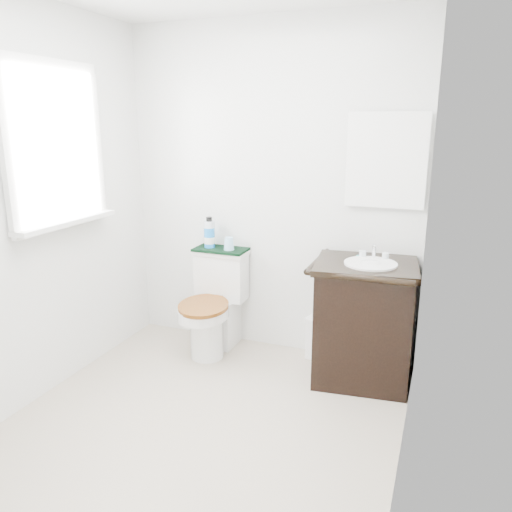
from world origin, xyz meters
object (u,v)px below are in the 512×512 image
Objects in this scene: trash_bin at (322,338)px; cup at (229,244)px; toilet at (215,308)px; vanity at (363,319)px; mouthwash_bottle at (209,234)px.

trash_bin is 3.29× the size of cup.
vanity reaches higher than toilet.
vanity is 1.31m from mouthwash_bottle.
trash_bin is (-0.32, 0.20, -0.27)m from vanity.
cup is at bearing 52.95° from toilet.
toilet is 7.81× the size of cup.
trash_bin is at bearing 9.18° from toilet.
trash_bin is at bearing 0.58° from mouthwash_bottle.
vanity is (1.12, -0.07, 0.10)m from toilet.
toilet is at bearing -170.82° from trash_bin.
cup is (0.08, 0.10, 0.49)m from toilet.
mouthwash_bottle is (-0.09, 0.12, 0.54)m from toilet.
mouthwash_bottle is at bearing 127.66° from toilet.
vanity is 9.55× the size of cup.
trash_bin is 1.15m from mouthwash_bottle.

